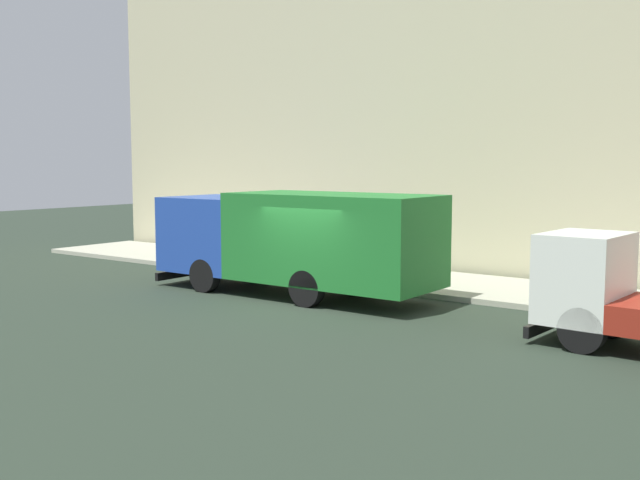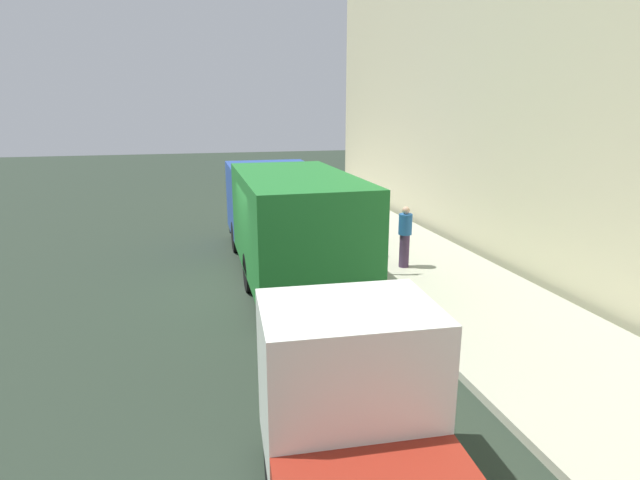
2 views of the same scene
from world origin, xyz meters
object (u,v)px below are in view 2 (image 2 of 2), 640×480
at_px(pedestrian_walking, 405,235).
at_px(traffic_cone_orange, 332,217).
at_px(pedestrian_standing, 359,227).
at_px(street_sign_post, 375,222).
at_px(small_flatbed_truck, 370,455).
at_px(large_utility_truck, 286,214).

xyz_separation_m(pedestrian_walking, traffic_cone_orange, (-0.57, 5.19, -0.56)).
distance_m(pedestrian_standing, street_sign_post, 1.77).
height_order(pedestrian_walking, street_sign_post, street_sign_post).
distance_m(small_flatbed_truck, traffic_cone_orange, 13.74).
distance_m(pedestrian_standing, traffic_cone_orange, 3.96).
xyz_separation_m(traffic_cone_orange, street_sign_post, (-0.44, -5.60, 1.07)).
xyz_separation_m(small_flatbed_truck, traffic_cone_orange, (3.33, 13.32, -0.56)).
height_order(small_flatbed_truck, traffic_cone_orange, small_flatbed_truck).
height_order(pedestrian_standing, traffic_cone_orange, pedestrian_standing).
distance_m(large_utility_truck, pedestrian_standing, 2.31).
height_order(large_utility_truck, pedestrian_walking, large_utility_truck).
height_order(small_flatbed_truck, pedestrian_walking, small_flatbed_truck).
bearing_deg(street_sign_post, pedestrian_standing, 84.56).
relative_size(large_utility_truck, traffic_cone_orange, 13.21).
relative_size(small_flatbed_truck, traffic_cone_orange, 7.59).
bearing_deg(traffic_cone_orange, large_utility_truck, -119.79).
relative_size(large_utility_truck, pedestrian_standing, 5.03).
height_order(large_utility_truck, street_sign_post, large_utility_truck).
xyz_separation_m(large_utility_truck, pedestrian_walking, (3.06, -0.85, -0.56)).
distance_m(large_utility_truck, street_sign_post, 2.40).
bearing_deg(pedestrian_standing, street_sign_post, 84.88).
distance_m(large_utility_truck, pedestrian_walking, 3.22).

